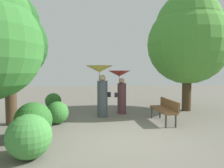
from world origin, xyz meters
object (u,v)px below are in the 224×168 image
Objects in this scene: tree_mid_left at (9,37)px; person_left at (101,82)px; park_bench at (165,108)px; person_right at (120,84)px; tree_near_right at (188,38)px.

person_left is at bearing 16.67° from tree_mid_left.
person_left is at bearing -119.38° from park_bench.
park_bench is at bearing -114.66° from person_left.
person_left is 1.36× the size of park_bench.
person_right is 3.84m from tree_near_right.
person_right is at bearing -172.55° from tree_near_right.
tree_mid_left is at bearing 111.42° from person_right.
person_right is (0.86, 0.53, -0.13)m from person_left.
tree_near_right is (1.77, 2.05, 2.86)m from park_bench.
person_right reaches higher than park_bench.
person_left is at bearing 122.76° from person_right.
tree_near_right is at bearing -81.31° from person_right.
person_right is at bearing -57.24° from person_left.
tree_mid_left is (-3.12, -0.93, 1.58)m from person_left.
park_bench is 0.34× the size of tree_mid_left.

